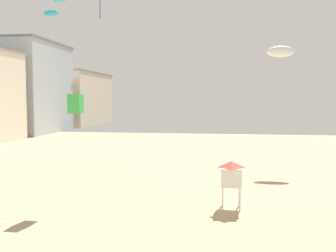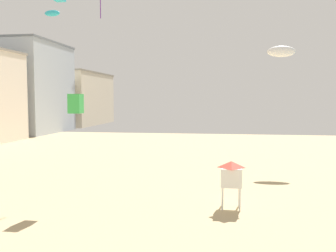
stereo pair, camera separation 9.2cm
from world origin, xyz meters
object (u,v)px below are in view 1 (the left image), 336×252
(kite_white_parafoil, at_px, (281,52))
(kite_cyan_parafoil, at_px, (51,13))
(kite_green_box, at_px, (76,104))
(lifeguard_stand, at_px, (231,174))

(kite_white_parafoil, bearing_deg, kite_cyan_parafoil, 164.15)
(kite_white_parafoil, distance_m, kite_green_box, 20.05)
(kite_white_parafoil, xyz_separation_m, kite_green_box, (-13.29, -14.34, -4.45))
(lifeguard_stand, relative_size, kite_white_parafoil, 1.02)
(kite_green_box, xyz_separation_m, kite_cyan_parafoil, (-11.48, 21.37, 10.16))
(lifeguard_stand, bearing_deg, kite_cyan_parafoil, 140.02)
(lifeguard_stand, xyz_separation_m, kite_white_parafoil, (4.56, 14.50, 8.20))
(lifeguard_stand, height_order, kite_green_box, kite_green_box)
(lifeguard_stand, height_order, kite_cyan_parafoil, kite_cyan_parafoil)
(lifeguard_stand, bearing_deg, kite_white_parafoil, 79.37)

